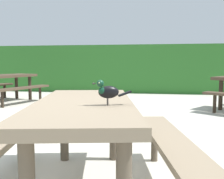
# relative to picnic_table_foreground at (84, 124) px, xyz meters

# --- Properties ---
(hedge_wall) EXTENTS (28.00, 2.15, 1.69)m
(hedge_wall) POSITION_rel_picnic_table_foreground_xyz_m (-0.29, 8.30, 0.29)
(hedge_wall) COLOR #2D6B28
(hedge_wall) RESTS_ON ground
(picnic_table_foreground) EXTENTS (1.98, 2.01, 0.74)m
(picnic_table_foreground) POSITION_rel_picnic_table_foreground_xyz_m (0.00, 0.00, 0.00)
(picnic_table_foreground) COLOR #84725B
(picnic_table_foreground) RESTS_ON ground
(bird_grackle) EXTENTS (0.28, 0.14, 0.18)m
(bird_grackle) POSITION_rel_picnic_table_foreground_xyz_m (0.22, -0.18, 0.29)
(bird_grackle) COLOR black
(bird_grackle) RESTS_ON picnic_table_foreground
(picnic_table_mid_left) EXTENTS (2.12, 2.14, 0.74)m
(picnic_table_mid_left) POSITION_rel_picnic_table_foreground_xyz_m (-3.47, 4.50, 0.00)
(picnic_table_mid_left) COLOR #473828
(picnic_table_mid_left) RESTS_ON ground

